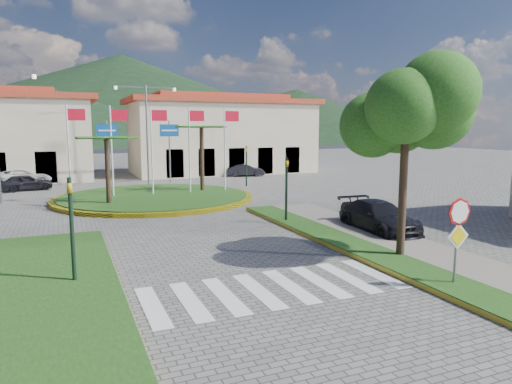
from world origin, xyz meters
name	(u,v)px	position (x,y,z in m)	size (l,w,h in m)	color
ground	(351,350)	(0.00, 0.00, 0.00)	(160.00, 160.00, 0.00)	#5F5D5A
sidewalk_right	(481,281)	(6.00, 2.00, 0.07)	(4.00, 28.00, 0.15)	gray
verge_right	(451,285)	(4.80, 2.00, 0.09)	(1.60, 28.00, 0.18)	#194112
median_left	(24,294)	(-6.50, 6.00, 0.09)	(5.00, 14.00, 0.18)	#194112
crosswalk	(271,289)	(0.00, 4.00, 0.01)	(8.00, 3.00, 0.01)	silver
roundabout_island	(155,197)	(0.00, 22.00, 0.17)	(12.70, 12.70, 6.00)	yellow
stop_sign	(458,228)	(4.90, 1.96, 1.79)	(0.80, 0.11, 2.65)	slate
deciduous_tree	(406,111)	(5.50, 5.00, 5.18)	(3.60, 3.60, 6.80)	black
traffic_light_left	(71,221)	(-5.20, 6.50, 1.94)	(0.15, 0.18, 3.20)	black
traffic_light_right	(286,184)	(4.50, 12.00, 1.94)	(0.15, 0.18, 3.20)	black
traffic_light_far	(246,162)	(8.00, 26.00, 1.94)	(0.18, 0.15, 3.20)	black
direction_sign_west	(107,141)	(-2.00, 30.97, 3.53)	(1.60, 0.14, 5.20)	slate
direction_sign_east	(169,141)	(3.00, 30.97, 3.53)	(1.60, 0.14, 5.20)	slate
street_lamp_centre	(147,129)	(1.00, 30.00, 4.50)	(4.80, 0.16, 8.00)	slate
building_right	(222,135)	(10.00, 38.00, 3.90)	(19.08, 9.54, 8.05)	#C0AD91
hill_far_mid	(123,98)	(15.00, 160.00, 15.00)	(180.00, 180.00, 30.00)	black
hill_far_east	(296,115)	(70.00, 135.00, 9.00)	(120.00, 120.00, 18.00)	black
hill_near_back	(42,115)	(-10.00, 130.00, 8.00)	(110.00, 110.00, 16.00)	black
white_van	(22,177)	(-8.51, 34.08, 0.66)	(2.20, 4.78, 1.33)	silver
car_dark_a	(26,182)	(-7.96, 30.00, 0.61)	(1.44, 3.58, 1.22)	black
car_dark_b	(246,170)	(10.75, 33.10, 0.58)	(1.23, 3.53, 1.16)	black
car_side_right	(379,217)	(7.50, 8.79, 0.68)	(1.91, 4.70, 1.36)	black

